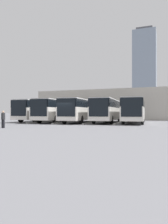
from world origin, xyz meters
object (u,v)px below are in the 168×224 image
Objects in this scene: bus_3 at (58,110)px; bus_4 at (41,110)px; bus_2 at (81,110)px; bus_0 at (134,110)px; bus_1 at (108,110)px; pedestrian at (3,119)px.

bus_3 is 1.00× the size of bus_4.
bus_4 is (7.13, -0.84, 0.00)m from bus_2.
bus_0 is 1.00× the size of bus_1.
bus_4 is at bearing 120.43° from pedestrian.
bus_1 is at bearing -177.62° from bus_3.
bus_3 is 12.44m from pedestrian.
bus_0 is at bearing -178.91° from bus_3.
bus_4 is (10.69, 0.01, 0.00)m from bus_1.
bus_2 reaches higher than pedestrian.
bus_4 is at bearing -4.82° from bus_1.
bus_2 is 3.57m from bus_3.
pedestrian is (2.71, 12.44, -0.91)m from bus_2.
bus_1 is 1.00× the size of bus_4.
bus_4 is at bearing -3.99° from bus_0.
bus_3 is at bearing 1.09° from bus_0.
bus_3 is (10.69, 1.12, 0.00)m from bus_0.
bus_4 is 14.02m from pedestrian.
bus_3 and bus_4 have the same top height.
pedestrian is at bearing 103.53° from bus_4.
bus_1 is 7.19m from bus_3.
bus_0 is 1.00× the size of bus_4.
bus_2 is at bearing 168.45° from bus_4.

